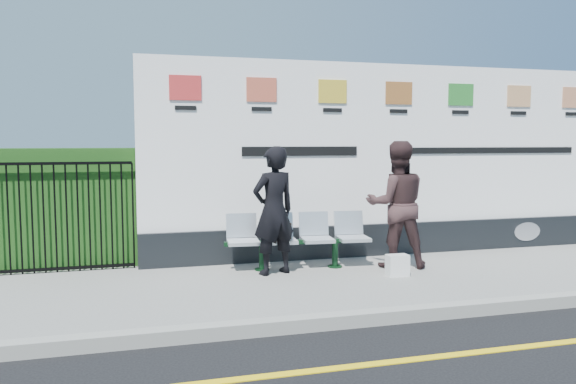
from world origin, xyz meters
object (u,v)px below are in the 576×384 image
object	(u,v)px
billboard	(395,173)
woman_right	(397,204)
woman_left	(274,211)
bench	(299,253)

from	to	relation	value
billboard	woman_right	bearing A→B (deg)	-114.72
woman_left	woman_right	world-z (taller)	woman_right
woman_left	billboard	bearing A→B (deg)	-176.05
woman_left	woman_right	size ratio (longest dim) A/B	0.96
billboard	bench	world-z (taller)	billboard
woman_right	woman_left	bearing A→B (deg)	10.76
woman_left	bench	bearing A→B (deg)	-170.60
bench	woman_left	xyz separation A→B (m)	(-0.42, -0.21, 0.65)
woman_left	woman_right	xyz separation A→B (m)	(1.79, -0.05, 0.03)
bench	woman_left	distance (m)	0.80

